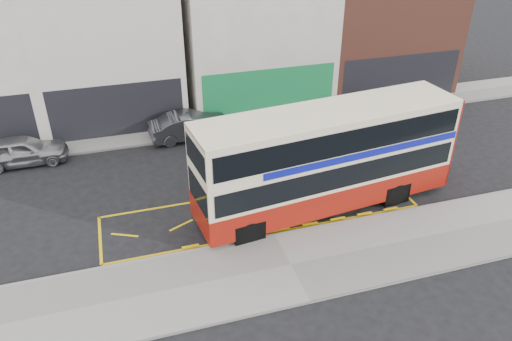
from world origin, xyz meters
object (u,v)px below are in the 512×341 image
object	(u,v)px
street_tree_right	(341,45)
car_silver	(22,150)
car_grey	(191,125)
double_decker_bus	(328,158)
car_white	(382,109)
bus_stop_post	(241,209)

from	to	relation	value
street_tree_right	car_silver	bearing A→B (deg)	-171.04
car_silver	car_grey	distance (m)	8.93
double_decker_bus	car_silver	size ratio (longest dim) A/B	2.70
car_grey	car_white	world-z (taller)	car_grey
double_decker_bus	car_white	distance (m)	10.70
double_decker_bus	bus_stop_post	xyz separation A→B (m)	(-4.37, -1.70, -0.69)
bus_stop_post	street_tree_right	bearing A→B (deg)	51.54
car_white	street_tree_right	world-z (taller)	street_tree_right
double_decker_bus	car_grey	size ratio (longest dim) A/B	2.57
double_decker_bus	bus_stop_post	world-z (taller)	double_decker_bus
car_grey	street_tree_right	size ratio (longest dim) A/B	0.84
car_silver	car_white	world-z (taller)	car_silver
double_decker_bus	car_white	size ratio (longest dim) A/B	2.70
car_silver	car_grey	size ratio (longest dim) A/B	0.95
car_grey	street_tree_right	distance (m)	11.05
bus_stop_post	car_white	distance (m)	14.95
double_decker_bus	bus_stop_post	size ratio (longest dim) A/B	4.47
bus_stop_post	street_tree_right	size ratio (longest dim) A/B	0.48
car_grey	street_tree_right	bearing A→B (deg)	-80.61
car_silver	bus_stop_post	bearing A→B (deg)	-136.83
car_grey	car_white	size ratio (longest dim) A/B	1.05
car_white	street_tree_right	xyz separation A→B (m)	(-1.44, 3.41, 3.15)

